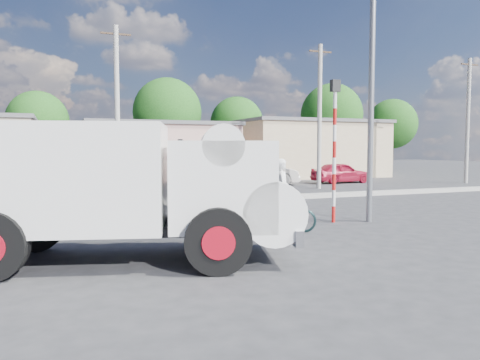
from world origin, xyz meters
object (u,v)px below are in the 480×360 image
object	(u,v)px
bicycle	(282,214)
truck	(129,186)
cyclist	(282,201)
car_red	(341,173)
streetlight	(368,60)
car_cream	(260,173)
traffic_pole	(334,138)

from	to	relation	value
bicycle	truck	bearing A→B (deg)	135.41
cyclist	car_red	bearing A→B (deg)	-15.57
car_red	cyclist	bearing A→B (deg)	139.12
cyclist	streetlight	xyz separation A→B (m)	(3.18, 0.63, 4.10)
car_cream	traffic_pole	bearing A→B (deg)	175.62
truck	car_cream	world-z (taller)	truck
car_red	traffic_pole	world-z (taller)	traffic_pole
traffic_pole	streetlight	size ratio (longest dim) A/B	0.48
car_cream	truck	bearing A→B (deg)	158.71
truck	streetlight	distance (m)	8.63
bicycle	car_red	size ratio (longest dim) A/B	0.47
bicycle	car_red	distance (m)	18.53
traffic_pole	truck	bearing A→B (deg)	-157.50
truck	streetlight	world-z (taller)	streetlight
bicycle	streetlight	distance (m)	5.52
cyclist	streetlight	size ratio (longest dim) A/B	0.19
car_red	traffic_pole	bearing A→B (deg)	143.22
cyclist	car_red	xyz separation A→B (m)	(11.53, 14.50, -0.18)
car_red	traffic_pole	distance (m)	16.55
bicycle	traffic_pole	world-z (taller)	traffic_pole
truck	cyclist	xyz separation A→B (m)	(4.35, 1.80, -0.68)
car_cream	cyclist	bearing A→B (deg)	168.66
truck	cyclist	world-z (taller)	truck
bicycle	car_cream	distance (m)	15.95
truck	streetlight	size ratio (longest dim) A/B	0.79
bicycle	traffic_pole	xyz separation A→B (m)	(2.25, 0.93, 2.10)
cyclist	car_red	distance (m)	18.53
car_cream	traffic_pole	distance (m)	14.48
bicycle	cyclist	world-z (taller)	cyclist
car_red	traffic_pole	size ratio (longest dim) A/B	0.91
truck	bicycle	xyz separation A→B (m)	(4.35, 1.80, -1.05)
streetlight	bicycle	bearing A→B (deg)	-168.78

